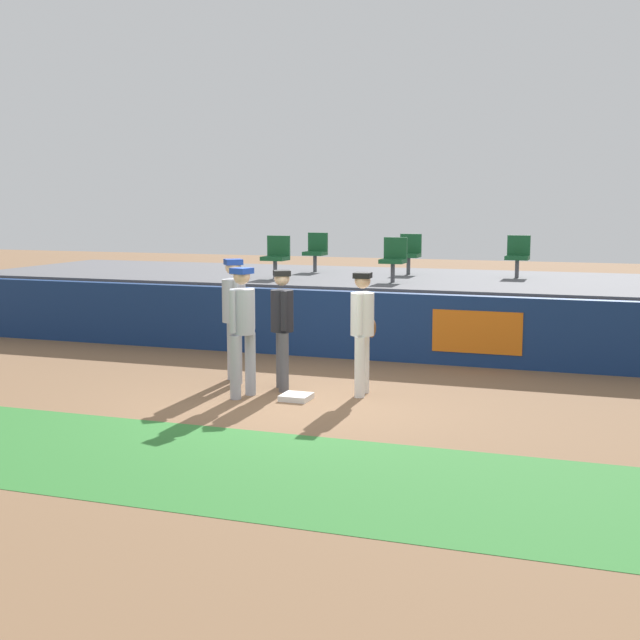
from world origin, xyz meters
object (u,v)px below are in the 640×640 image
object	(u,v)px
first_base	(296,397)
player_coach_visitor	(242,323)
player_runner_visitor	(234,311)
seat_back_left	(316,250)
seat_front_left	(276,255)
seat_front_center	(394,257)
player_umpire	(282,321)
seat_back_center	(409,252)
seat_back_right	(518,254)
player_fielder_home	(363,325)

from	to	relation	value
first_base	player_coach_visitor	world-z (taller)	player_coach_visitor
player_runner_visitor	seat_back_left	distance (m)	5.85
player_coach_visitor	seat_front_left	size ratio (longest dim) A/B	2.19
player_coach_visitor	seat_front_center	bearing A→B (deg)	-174.90
player_umpire	seat_back_left	world-z (taller)	seat_back_left
seat_back_center	player_runner_visitor	bearing A→B (deg)	-102.97
seat_front_center	seat_back_center	bearing A→B (deg)	94.36
first_base	player_runner_visitor	size ratio (longest dim) A/B	0.21
player_coach_visitor	seat_back_right	size ratio (longest dim) A/B	2.19
player_umpire	seat_front_center	xyz separation A→B (m)	(0.56, 4.25, 0.69)
player_umpire	seat_back_left	size ratio (longest dim) A/B	2.10
seat_back_left	seat_front_center	size ratio (longest dim) A/B	1.00
player_fielder_home	first_base	bearing A→B (deg)	-56.36
seat_back_right	player_fielder_home	bearing A→B (deg)	-103.45
player_fielder_home	seat_front_center	bearing A→B (deg)	-175.87
first_base	seat_back_left	size ratio (longest dim) A/B	0.48
seat_front_left	seat_back_center	size ratio (longest dim) A/B	1.00
player_coach_visitor	seat_front_center	world-z (taller)	seat_front_center
seat_front_center	player_runner_visitor	bearing A→B (deg)	-110.26
player_umpire	seat_back_center	size ratio (longest dim) A/B	2.10
seat_front_center	player_umpire	bearing A→B (deg)	-97.52
seat_back_left	seat_back_center	distance (m)	2.07
seat_back_right	seat_front_center	world-z (taller)	same
player_fielder_home	seat_back_left	world-z (taller)	seat_back_left
player_fielder_home	player_umpire	size ratio (longest dim) A/B	1.00
seat_back_right	player_coach_visitor	bearing A→B (deg)	-114.08
seat_front_left	seat_back_center	distance (m)	2.89
seat_front_center	seat_back_left	bearing A→B (deg)	140.81
player_runner_visitor	seat_front_left	distance (m)	4.12
player_umpire	player_fielder_home	bearing A→B (deg)	63.51
player_fielder_home	player_runner_visitor	size ratio (longest dim) A/B	0.93
player_runner_visitor	seat_front_center	bearing A→B (deg)	122.63
player_umpire	seat_front_center	size ratio (longest dim) A/B	2.10
first_base	player_coach_visitor	xyz separation A→B (m)	(-0.78, -0.08, 1.03)
seat_back_center	player_coach_visitor	bearing A→B (deg)	-96.54
player_coach_visitor	seat_back_right	world-z (taller)	seat_back_right
first_base	player_runner_visitor	world-z (taller)	player_runner_visitor
seat_front_left	seat_front_center	world-z (taller)	same
player_fielder_home	player_runner_visitor	bearing A→B (deg)	-100.79
seat_back_right	seat_front_center	distance (m)	2.76
first_base	seat_back_right	world-z (taller)	seat_back_right
seat_back_left	seat_front_left	bearing A→B (deg)	-95.93
player_fielder_home	seat_back_right	xyz separation A→B (m)	(1.43, 6.00, 0.69)
seat_front_left	seat_front_center	xyz separation A→B (m)	(2.39, -0.00, -0.00)
player_umpire	seat_front_left	distance (m)	4.68
seat_back_right	seat_back_left	xyz separation A→B (m)	(-4.29, -0.00, -0.00)
player_fielder_home	player_umpire	distance (m)	1.21
player_coach_visitor	seat_back_right	xyz separation A→B (m)	(2.99, 6.69, 0.65)
player_runner_visitor	seat_front_left	xyz separation A→B (m)	(-0.93, 3.97, 0.62)
player_umpire	seat_front_center	world-z (taller)	seat_front_center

